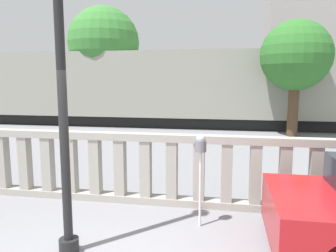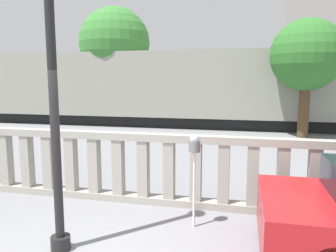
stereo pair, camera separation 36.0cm
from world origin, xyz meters
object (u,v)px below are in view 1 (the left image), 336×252
(train_far, at_px, (229,86))
(tree_left, at_px, (296,56))
(lamppost, at_px, (59,26))
(tree_right, at_px, (104,43))
(train_near, at_px, (167,88))
(parking_meter, at_px, (201,152))

(train_far, relative_size, tree_left, 5.71)
(lamppost, distance_m, tree_right, 13.82)
(train_near, bearing_deg, train_far, 73.92)
(train_near, relative_size, tree_right, 3.69)
(train_near, distance_m, tree_right, 4.18)
(train_near, relative_size, tree_left, 4.77)
(lamppost, xyz_separation_m, train_near, (-0.98, 12.95, -1.07))
(parking_meter, bearing_deg, tree_right, 117.41)
(lamppost, height_order, train_near, lamppost)
(parking_meter, xyz_separation_m, train_near, (-2.70, 11.80, 0.73))
(train_far, height_order, tree_left, tree_left)
(lamppost, relative_size, tree_left, 1.16)
(tree_left, height_order, tree_right, tree_right)
(parking_meter, bearing_deg, tree_left, 71.51)
(parking_meter, distance_m, train_near, 12.13)
(lamppost, bearing_deg, train_far, 84.67)
(train_far, bearing_deg, tree_right, -120.97)
(train_near, bearing_deg, parking_meter, -77.13)
(parking_meter, relative_size, tree_left, 0.32)
(tree_left, bearing_deg, parking_meter, -108.49)
(lamppost, height_order, tree_right, tree_right)
(lamppost, bearing_deg, train_near, 94.33)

